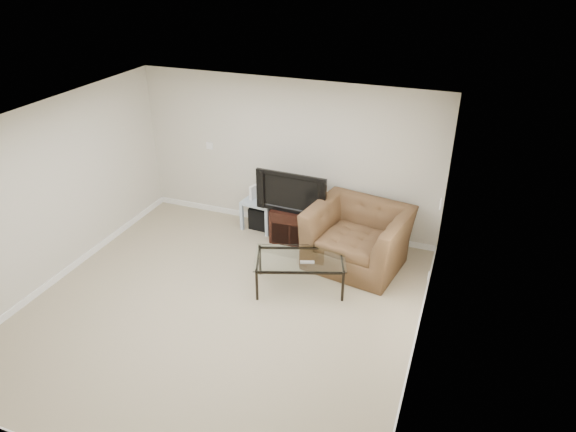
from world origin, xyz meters
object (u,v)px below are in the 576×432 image
at_px(side_table, 261,213).
at_px(subwoofer, 264,217).
at_px(television, 293,191).
at_px(tv_stand, 294,224).
at_px(coffee_table, 300,272).
at_px(recliner, 358,228).

bearing_deg(side_table, subwoofer, 27.36).
bearing_deg(subwoofer, television, -23.53).
height_order(tv_stand, subwoofer, tv_stand).
xyz_separation_m(tv_stand, coffee_table, (0.52, -1.19, -0.04)).
bearing_deg(subwoofer, tv_stand, -21.37).
bearing_deg(subwoofer, recliner, -17.87).
height_order(tv_stand, side_table, tv_stand).
bearing_deg(tv_stand, recliner, -17.99).
bearing_deg(television, recliner, -12.40).
height_order(subwoofer, coffee_table, coffee_table).
bearing_deg(coffee_table, tv_stand, 113.66).
bearing_deg(recliner, coffee_table, -113.90).
height_order(television, side_table, television).
bearing_deg(television, coffee_table, -63.81).
distance_m(tv_stand, side_table, 0.71).
height_order(tv_stand, coffee_table, tv_stand).
bearing_deg(side_table, recliner, -17.04).
height_order(television, coffee_table, television).
distance_m(tv_stand, television, 0.61).
distance_m(tv_stand, coffee_table, 1.30).
distance_m(tv_stand, recliner, 1.20).
distance_m(television, recliner, 1.18).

